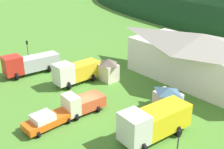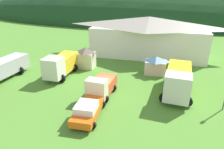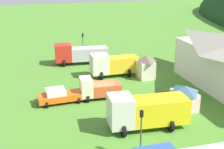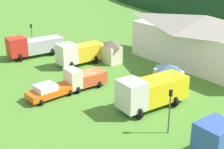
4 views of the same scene
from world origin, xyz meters
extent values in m
plane|color=#4C842D|center=(0.00, 0.00, 0.00)|extent=(200.00, 200.00, 0.00)
cube|color=white|center=(3.10, 16.18, 2.51)|extent=(19.32, 8.26, 5.02)
pyramid|color=gray|center=(3.10, 16.18, 5.89)|extent=(20.86, 8.92, 1.76)
cube|color=beige|center=(-5.12, 7.08, 1.18)|extent=(2.37, 2.02, 2.36)
pyramid|color=#6B5B4C|center=(-5.12, 7.08, 2.77)|extent=(2.55, 2.18, 0.82)
cube|color=beige|center=(5.15, 7.31, 0.95)|extent=(2.84, 2.11, 1.90)
pyramid|color=#42667F|center=(5.15, 7.31, 2.23)|extent=(3.07, 2.28, 0.67)
cube|color=red|center=(-14.56, -2.60, 1.85)|extent=(2.52, 2.59, 2.60)
cube|color=black|center=(-14.57, -2.72, 2.42)|extent=(1.40, 2.03, 0.83)
cube|color=#B2B2B7|center=(-14.27, 1.40, 1.51)|extent=(2.75, 5.74, 1.91)
cylinder|color=black|center=(-13.53, -2.67, 0.55)|extent=(1.10, 0.30, 1.10)
cylinder|color=black|center=(-15.58, -2.52, 0.55)|extent=(1.10, 0.30, 1.10)
cylinder|color=black|center=(-13.19, 2.17, 0.55)|extent=(1.10, 0.30, 1.10)
cylinder|color=black|center=(-15.24, 2.31, 0.55)|extent=(1.10, 0.30, 1.10)
cube|color=silver|center=(-7.24, 1.22, 1.88)|extent=(2.22, 2.26, 2.66)
cube|color=black|center=(-7.24, 1.11, 2.47)|extent=(1.20, 1.80, 0.85)
cube|color=gold|center=(-7.26, 4.48, 1.58)|extent=(2.24, 4.28, 2.06)
cylinder|color=black|center=(-6.29, 1.23, 0.55)|extent=(1.10, 0.30, 1.10)
cylinder|color=black|center=(-8.19, 1.22, 0.55)|extent=(1.10, 0.30, 1.10)
cylinder|color=black|center=(-6.31, 5.12, 0.55)|extent=(1.10, 0.30, 1.10)
cylinder|color=black|center=(-8.22, 5.11, 0.55)|extent=(1.10, 0.30, 1.10)
cube|color=beige|center=(-0.33, -2.07, 1.44)|extent=(2.24, 1.42, 2.09)
cube|color=black|center=(-0.34, -2.14, 1.90)|extent=(1.22, 1.11, 0.67)
cube|color=#DB512D|center=(-0.21, 0.20, 1.05)|extent=(2.34, 3.35, 1.31)
cylinder|color=black|center=(0.60, -2.12, 0.40)|extent=(0.80, 0.30, 0.80)
cylinder|color=black|center=(-1.27, -2.02, 0.40)|extent=(0.80, 0.30, 0.80)
cylinder|color=black|center=(0.75, 0.63, 0.40)|extent=(0.80, 0.30, 0.80)
cylinder|color=black|center=(-1.12, 0.73, 0.40)|extent=(0.80, 0.30, 0.80)
cube|color=silver|center=(7.78, -0.62, 1.96)|extent=(2.71, 2.29, 2.82)
cube|color=black|center=(7.77, -0.73, 2.58)|extent=(1.49, 1.78, 0.90)
cube|color=yellow|center=(8.05, 3.06, 1.71)|extent=(2.94, 5.44, 2.31)
cylinder|color=black|center=(8.91, -0.70, 0.55)|extent=(1.10, 0.30, 1.10)
cylinder|color=black|center=(6.65, -0.54, 0.55)|extent=(1.10, 0.30, 1.10)
cylinder|color=black|center=(9.24, 3.76, 0.55)|extent=(1.10, 0.30, 1.10)
cylinder|color=black|center=(6.98, 3.93, 0.55)|extent=(1.10, 0.30, 1.10)
cube|color=#E95C15|center=(-0.15, -4.92, 0.69)|extent=(2.29, 5.29, 0.70)
cube|color=silver|center=(-0.11, -5.54, 1.35)|extent=(1.95, 2.18, 0.62)
cylinder|color=black|center=(0.82, -6.62, 0.34)|extent=(0.68, 0.24, 0.68)
cylinder|color=black|center=(-0.91, -6.73, 0.34)|extent=(0.68, 0.24, 0.68)
cylinder|color=black|center=(0.61, -3.11, 0.34)|extent=(0.68, 0.24, 0.68)
cylinder|color=black|center=(-1.13, -3.21, 0.34)|extent=(0.68, 0.24, 0.68)
cylinder|color=#4C4C51|center=(-17.25, 1.03, 1.79)|extent=(0.12, 0.12, 3.59)
cube|color=black|center=(-17.25, 1.03, 3.86)|extent=(0.20, 0.24, 0.55)
sphere|color=red|center=(-17.25, 1.16, 3.86)|extent=(0.14, 0.14, 0.14)
cube|color=black|center=(12.36, -0.43, 3.76)|extent=(0.20, 0.24, 0.55)
sphere|color=green|center=(12.36, -0.30, 3.76)|extent=(0.14, 0.14, 0.14)
cone|color=orange|center=(5.16, -3.96, 0.00)|extent=(0.36, 0.36, 0.49)
camera|label=1|loc=(22.82, -15.93, 16.28)|focal=45.57mm
camera|label=2|loc=(6.20, -20.06, 11.18)|focal=32.59mm
camera|label=3|loc=(32.92, -8.83, 14.39)|focal=51.52mm
camera|label=4|loc=(28.32, -18.98, 14.71)|focal=51.82mm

